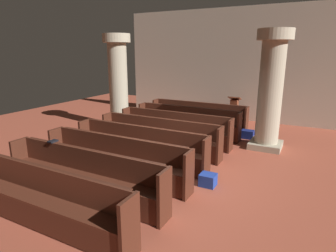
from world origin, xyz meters
TOP-DOWN VIEW (x-y plane):
  - ground_plane at (0.00, 0.00)m, footprint 19.20×19.20m
  - back_wall at (0.00, 6.08)m, footprint 10.00×0.16m
  - pew_row_0 at (-0.87, 3.97)m, footprint 3.66×0.47m
  - pew_row_1 at (-0.87, 2.97)m, footprint 3.66×0.46m
  - pew_row_2 at (-0.87, 1.97)m, footprint 3.66×0.46m
  - pew_row_3 at (-0.87, 0.98)m, footprint 3.66×0.47m
  - pew_row_4 at (-0.87, -0.02)m, footprint 3.66×0.46m
  - pew_row_5 at (-0.87, -1.02)m, footprint 3.66×0.46m
  - pew_row_6 at (-0.87, -2.01)m, footprint 3.66×0.47m
  - pew_row_7 at (-0.87, -3.01)m, footprint 3.66×0.46m
  - pillar_aisle_side at (1.79, 2.76)m, footprint 0.98×0.98m
  - pillar_far_side at (-3.48, 2.62)m, footprint 0.98×0.98m
  - lectern at (0.13, 5.33)m, footprint 0.48×0.45m
  - hymn_book at (-1.86, -1.83)m, footprint 0.13×0.19m
  - kneeler_box_blue at (1.11, -0.40)m, footprint 0.34×0.30m
  - kneeler_box_navy at (1.10, 3.48)m, footprint 0.40×0.30m

SIDE VIEW (x-z plane):
  - ground_plane at x=0.00m, z-range 0.00..0.00m
  - kneeler_box_blue at x=1.11m, z-range 0.00..0.26m
  - kneeler_box_navy at x=1.10m, z-range 0.00..0.27m
  - lectern at x=0.13m, z-range -0.09..0.99m
  - pew_row_0 at x=-0.87m, z-range 0.04..0.99m
  - pew_row_1 at x=-0.87m, z-range 0.04..0.99m
  - pew_row_2 at x=-0.87m, z-range 0.04..0.99m
  - pew_row_3 at x=-0.87m, z-range 0.04..0.99m
  - pew_row_4 at x=-0.87m, z-range 0.04..0.99m
  - pew_row_5 at x=-0.87m, z-range 0.04..0.99m
  - pew_row_6 at x=-0.87m, z-range 0.04..0.99m
  - pew_row_7 at x=-0.87m, z-range 0.04..0.99m
  - hymn_book at x=-1.86m, z-range 0.95..0.99m
  - pillar_aisle_side at x=1.79m, z-range 0.07..3.47m
  - pillar_far_side at x=-3.48m, z-range 0.07..3.47m
  - back_wall at x=0.00m, z-range 0.00..4.50m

